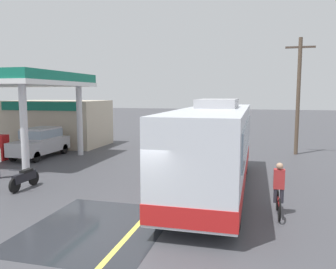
{
  "coord_description": "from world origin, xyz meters",
  "views": [
    {
      "loc": [
        3.33,
        -8.75,
        3.91
      ],
      "look_at": [
        -1.5,
        10.0,
        1.6
      ],
      "focal_mm": 36.61,
      "sensor_mm": 36.0,
      "label": 1
    }
  ],
  "objects": [
    {
      "name": "minibus_opposing_lane",
      "position": [
        -1.81,
        18.93,
        1.47
      ],
      "size": [
        2.04,
        6.13,
        2.44
      ],
      "color": "#A5A5AD",
      "rests_on": "ground"
    },
    {
      "name": "motorcycle_parked_forecourt",
      "position": [
        -5.86,
        3.15,
        0.44
      ],
      "size": [
        0.55,
        1.8,
        0.92
      ],
      "color": "black",
      "rests_on": "ground"
    },
    {
      "name": "car_at_pump",
      "position": [
        -9.56,
        9.61,
        1.01
      ],
      "size": [
        1.7,
        4.2,
        1.82
      ],
      "color": "#B2B2B7",
      "rests_on": "ground"
    },
    {
      "name": "ground",
      "position": [
        0.0,
        20.0,
        0.0
      ],
      "size": [
        120.0,
        120.0,
        0.0
      ],
      "primitive_type": "plane",
      "color": "#424247"
    },
    {
      "name": "gas_station_roadside",
      "position": [
        -11.23,
        12.36,
        2.63
      ],
      "size": [
        9.1,
        11.95,
        5.1
      ],
      "color": "#147259",
      "rests_on": "ground"
    },
    {
      "name": "wet_puddle_patch",
      "position": [
        -1.1,
        0.05,
        0.0
      ],
      "size": [
        3.9,
        4.69,
        0.01
      ],
      "primitive_type": "cube",
      "color": "#26282D",
      "rests_on": "ground"
    },
    {
      "name": "lane_divider_stripe",
      "position": [
        0.0,
        15.0,
        0.0
      ],
      "size": [
        0.16,
        50.0,
        0.01
      ],
      "primitive_type": "cube",
      "color": "#D8CC4C",
      "rests_on": "ground"
    },
    {
      "name": "coach_bus_main",
      "position": [
        1.74,
        4.92,
        1.72
      ],
      "size": [
        2.6,
        11.04,
        3.69
      ],
      "color": "silver",
      "rests_on": "ground"
    },
    {
      "name": "cyclist_on_shoulder",
      "position": [
        4.11,
        2.53,
        0.78
      ],
      "size": [
        0.34,
        1.82,
        1.72
      ],
      "color": "black",
      "rests_on": "ground"
    },
    {
      "name": "utility_pole_roadside",
      "position": [
        5.9,
        14.58,
        3.89
      ],
      "size": [
        1.8,
        0.24,
        7.42
      ],
      "color": "brown",
      "rests_on": "ground"
    }
  ]
}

